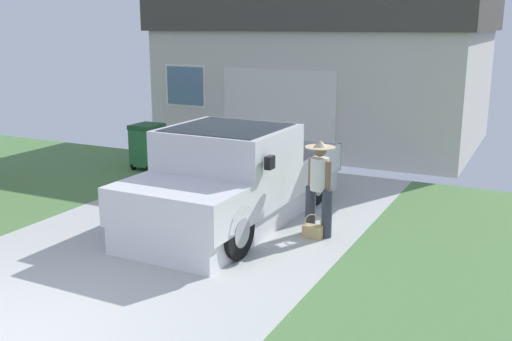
% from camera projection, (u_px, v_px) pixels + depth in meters
% --- Properties ---
extents(pickup_truck, '(2.14, 5.04, 1.67)m').
position_uv_depth(pickup_truck, '(230.00, 181.00, 10.13)').
color(pickup_truck, silver).
rests_on(pickup_truck, ground).
extents(person_with_hat, '(0.48, 0.48, 1.57)m').
position_uv_depth(person_with_hat, '(319.00, 185.00, 9.50)').
color(person_with_hat, '#333842').
rests_on(person_with_hat, ground).
extents(handbag, '(0.31, 0.16, 0.40)m').
position_uv_depth(handbag, '(313.00, 230.00, 9.53)').
color(handbag, tan).
rests_on(handbag, ground).
extents(house_with_garage, '(8.52, 6.24, 4.27)m').
position_uv_depth(house_with_garage, '(330.00, 66.00, 17.09)').
color(house_with_garage, beige).
rests_on(house_with_garage, ground).
extents(wheeled_trash_bin, '(0.60, 0.72, 1.05)m').
position_uv_depth(wheeled_trash_bin, '(147.00, 145.00, 14.02)').
color(wheeled_trash_bin, '#286B38').
rests_on(wheeled_trash_bin, ground).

